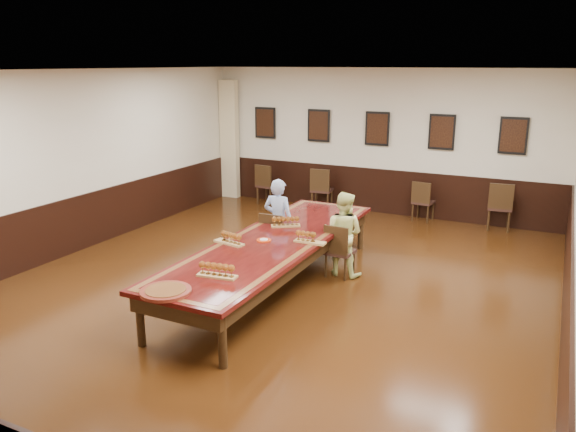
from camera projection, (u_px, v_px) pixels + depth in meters
The scene contains 23 objects.
floor at pixel (274, 288), 8.55m from camera, with size 8.00×10.00×0.02m, color black.
ceiling at pixel (272, 70), 7.69m from camera, with size 8.00×10.00×0.02m, color white.
wall_back at pixel (378, 142), 12.45m from camera, with size 8.00×0.02×3.20m, color beige.
wall_left at pixel (70, 163), 9.83m from camera, with size 0.02×10.00×3.20m, color beige.
chair_man at pixel (276, 238), 9.43m from camera, with size 0.43×0.46×0.91m, color #321C16, non-canonical shape.
chair_woman at pixel (340, 250), 8.88m from camera, with size 0.41×0.44×0.87m, color #321C16, non-canonical shape.
spare_chair_a at pixel (268, 184), 13.47m from camera, with size 0.45×0.49×0.97m, color #321C16, non-canonical shape.
spare_chair_b at pixel (322, 189), 12.96m from camera, with size 0.46×0.50×0.98m, color #321C16, non-canonical shape.
spare_chair_c at pixel (423, 201), 12.03m from camera, with size 0.41×0.45×0.87m, color #321C16, non-canonical shape.
spare_chair_d at pixel (500, 206), 11.37m from camera, with size 0.46×0.51×0.99m, color #321C16, non-canonical shape.
person_man at pixel (278, 221), 9.44m from camera, with size 0.53×0.35×1.45m, color #4B70BD.
person_woman at pixel (343, 234), 8.90m from camera, with size 0.68×0.53×1.36m, color #E6ED94.
pink_phone at pixel (315, 242), 8.24m from camera, with size 0.07×0.13×0.01m, color #EB4E91.
curtain at pixel (230, 140), 13.93m from camera, with size 0.45×0.18×2.90m, color beige.
wainscoting at pixel (273, 256), 8.41m from camera, with size 8.00×10.00×1.00m.
conference_table at pixel (273, 249), 8.38m from camera, with size 1.40×5.00×0.76m.
posters at pixel (377, 129), 12.31m from camera, with size 6.14×0.04×0.74m.
flight_a at pixel (286, 222), 9.00m from camera, with size 0.47×0.37×0.17m.
flight_b at pixel (308, 238), 8.20m from camera, with size 0.47×0.16×0.18m.
flight_c at pixel (230, 238), 8.15m from camera, with size 0.51×0.24×0.18m.
flight_d at pixel (217, 271), 6.88m from camera, with size 0.52×0.22×0.19m.
red_plate_grp at pixel (264, 240), 8.30m from camera, with size 0.22×0.22×0.03m.
carved_platter at pixel (166, 291), 6.43m from camera, with size 0.68×0.68×0.05m.
Camera 1 is at (3.71, -7.04, 3.31)m, focal length 35.00 mm.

